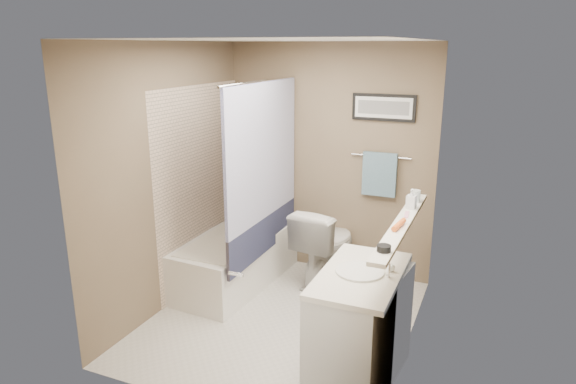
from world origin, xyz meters
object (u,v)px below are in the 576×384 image
at_px(hair_brush_front, 399,225).
at_px(candle_bowl_near, 384,248).
at_px(bathtub, 235,259).
at_px(vanity, 360,329).
at_px(glass_jar, 415,196).
at_px(toilet, 326,245).
at_px(soap_bottle, 412,199).

bearing_deg(hair_brush_front, candle_bowl_near, -90.00).
height_order(bathtub, vanity, vanity).
height_order(bathtub, hair_brush_front, hair_brush_front).
relative_size(candle_bowl_near, hair_brush_front, 0.41).
bearing_deg(hair_brush_front, vanity, -126.17).
relative_size(bathtub, hair_brush_front, 6.82).
bearing_deg(hair_brush_front, glass_jar, 90.00).
relative_size(toilet, candle_bowl_near, 9.04).
bearing_deg(vanity, hair_brush_front, 60.32).
height_order(bathtub, soap_bottle, soap_bottle).
bearing_deg(candle_bowl_near, glass_jar, 90.00).
relative_size(hair_brush_front, glass_jar, 2.20).
xyz_separation_m(toilet, hair_brush_front, (0.93, -1.17, 0.73)).
height_order(toilet, glass_jar, glass_jar).
relative_size(vanity, glass_jar, 9.00).
distance_m(bathtub, soap_bottle, 2.04).
xyz_separation_m(bathtub, soap_bottle, (1.79, -0.31, 0.94)).
height_order(toilet, soap_bottle, soap_bottle).
distance_m(bathtub, toilet, 0.94).
distance_m(candle_bowl_near, hair_brush_front, 0.47).
xyz_separation_m(toilet, soap_bottle, (0.93, -0.68, 0.79)).
bearing_deg(vanity, bathtub, 153.27).
distance_m(candle_bowl_near, soap_bottle, 0.96).
height_order(toilet, vanity, toilet).
distance_m(bathtub, candle_bowl_near, 2.36).
height_order(toilet, candle_bowl_near, candle_bowl_near).
relative_size(bathtub, candle_bowl_near, 16.67).
bearing_deg(soap_bottle, bathtub, 170.18).
bearing_deg(vanity, glass_jar, 85.22).
bearing_deg(glass_jar, toilet, 152.22).
bearing_deg(candle_bowl_near, hair_brush_front, 90.00).
bearing_deg(toilet, hair_brush_front, 137.31).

